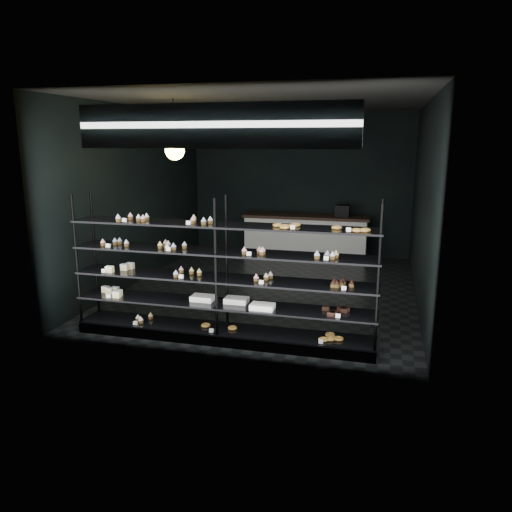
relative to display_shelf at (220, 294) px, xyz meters
The scene contains 5 objects.
room 2.64m from the display_shelf, 87.48° to the left, with size 5.01×6.01×3.20m.
display_shelf is the anchor object (origin of this frame).
signage 2.18m from the display_shelf, 77.27° to the right, with size 3.30×0.05×0.50m.
pendant_lamp 2.29m from the display_shelf, 135.33° to the left, with size 0.28×0.28×0.87m.
service_counter 4.96m from the display_shelf, 85.87° to the left, with size 2.77×0.65×1.23m.
Camera 1 is at (1.91, -8.35, 2.59)m, focal length 35.00 mm.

